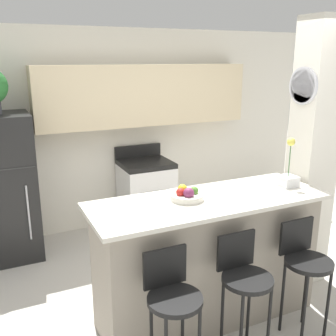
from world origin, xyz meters
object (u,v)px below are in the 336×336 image
stove_range (146,194)px  fruit_bowl (187,195)px  bar_stool_left (172,299)px  orchid_vase (288,175)px  refrigerator (1,188)px  bar_stool_mid (244,279)px  bar_stool_right (305,262)px

stove_range → fruit_bowl: size_ratio=4.02×
bar_stool_left → orchid_vase: bearing=20.1°
refrigerator → stove_range: size_ratio=1.51×
refrigerator → bar_stool_mid: (1.50, -2.42, -0.17)m
refrigerator → bar_stool_mid: size_ratio=1.69×
refrigerator → fruit_bowl: bearing=-54.6°
stove_range → orchid_vase: (0.57, -1.97, 0.73)m
stove_range → bar_stool_right: stove_range is taller
bar_stool_left → fruit_bowl: bearing=55.0°
bar_stool_mid → fruit_bowl: fruit_bowl is taller
bar_stool_right → orchid_vase: (0.22, 0.50, 0.55)m
bar_stool_left → fruit_bowl: size_ratio=3.59×
bar_stool_mid → orchid_vase: (0.80, 0.50, 0.55)m
orchid_vase → fruit_bowl: bearing=176.4°
fruit_bowl → bar_stool_left: bearing=-125.0°
stove_range → bar_stool_left: (-0.80, -2.47, 0.18)m
fruit_bowl → orchid_vase: bearing=-3.6°
stove_range → orchid_vase: orchid_vase is taller
refrigerator → orchid_vase: 3.01m
bar_stool_mid → bar_stool_right: (0.58, 0.00, 0.00)m
bar_stool_mid → bar_stool_right: bearing=0.0°
bar_stool_mid → bar_stool_right: same height
refrigerator → bar_stool_right: 3.19m
refrigerator → stove_range: bearing=1.7°
bar_stool_right → fruit_bowl: fruit_bowl is taller
bar_stool_left → bar_stool_right: (1.15, 0.00, 0.00)m
orchid_vase → fruit_bowl: 0.98m
bar_stool_right → orchid_vase: bearing=66.5°
bar_stool_right → orchid_vase: 0.78m
orchid_vase → bar_stool_mid: bearing=-147.7°
bar_stool_right → bar_stool_mid: bearing=180.0°
orchid_vase → stove_range: bearing=106.2°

